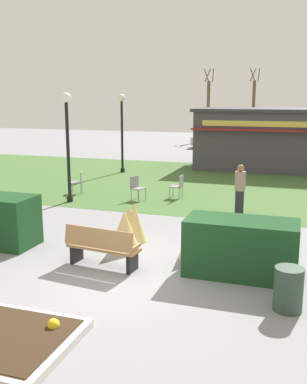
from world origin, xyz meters
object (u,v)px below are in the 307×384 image
(lamppost_mid, at_px, (67,134))
(tree_left_bg, at_px, (253,109))
(cafe_chair_west, at_px, (136,186))
(cafe_chair_center, at_px, (79,181))
(park_bench, at_px, (102,247))
(cafe_chair_east, at_px, (178,185))
(trash_bin, at_px, (288,289))
(parked_car_west_slot, at_px, (219,140))
(tree_right_bg, at_px, (208,109))
(lamppost_far, at_px, (122,123))
(person_strolling, at_px, (240,190))
(food_kiosk, at_px, (292,139))

(lamppost_mid, xyz_separation_m, tree_left_bg, (3.72, 27.05, 0.30))
(lamppost_mid, bearing_deg, cafe_chair_west, 24.93)
(lamppost_mid, distance_m, cafe_chair_center, 2.43)
(park_bench, distance_m, cafe_chair_east, 7.39)
(trash_bin, bearing_deg, cafe_chair_east, 117.40)
(trash_bin, bearing_deg, parked_car_west_slot, 102.71)
(tree_right_bg, bearing_deg, lamppost_far, -91.93)
(person_strolling, height_order, tree_left_bg, tree_left_bg)
(cafe_chair_west, bearing_deg, parked_car_west_slot, 90.52)
(park_bench, xyz_separation_m, trash_bin, (4.04, -0.85, -0.08))
(trash_bin, xyz_separation_m, cafe_chair_west, (-5.68, 7.46, 0.13))
(food_kiosk, height_order, cafe_chair_west, food_kiosk)
(lamppost_far, distance_m, food_kiosk, 9.15)
(cafe_chair_center, bearing_deg, lamppost_far, 93.51)
(cafe_chair_center, bearing_deg, cafe_chair_east, 6.00)
(food_kiosk, bearing_deg, park_bench, -102.57)
(cafe_chair_center, height_order, parked_car_west_slot, parked_car_west_slot)
(food_kiosk, height_order, cafe_chair_east, food_kiosk)
(lamppost_far, height_order, parked_car_west_slot, lamppost_far)
(cafe_chair_east, height_order, tree_left_bg, tree_left_bg)
(food_kiosk, distance_m, person_strolling, 11.00)
(cafe_chair_east, distance_m, person_strolling, 3.22)
(cafe_chair_center, bearing_deg, tree_left_bg, 80.98)
(food_kiosk, relative_size, tree_right_bg, 1.61)
(lamppost_mid, height_order, lamppost_far, same)
(food_kiosk, relative_size, cafe_chair_center, 11.36)
(person_strolling, height_order, tree_right_bg, tree_right_bg)
(park_bench, xyz_separation_m, lamppost_mid, (-3.87, 5.58, 2.01))
(lamppost_mid, distance_m, tree_left_bg, 27.31)
(person_strolling, xyz_separation_m, parked_car_west_slot, (-4.13, 19.61, -0.22))
(trash_bin, xyz_separation_m, parked_car_west_slot, (-5.84, 25.91, 0.24))
(trash_bin, distance_m, cafe_chair_east, 9.27)
(tree_left_bg, bearing_deg, person_strolling, -84.79)
(parked_car_west_slot, relative_size, tree_right_bg, 0.69)
(cafe_chair_west, relative_size, cafe_chair_east, 1.00)
(lamppost_mid, distance_m, food_kiosk, 13.16)
(tree_right_bg, bearing_deg, cafe_chair_east, -81.11)
(cafe_chair_center, distance_m, tree_left_bg, 26.08)
(trash_bin, xyz_separation_m, tree_left_bg, (-4.19, 33.47, 2.39))
(food_kiosk, bearing_deg, lamppost_mid, -124.91)
(cafe_chair_east, xyz_separation_m, tree_right_bg, (-3.70, 23.67, 2.24))
(lamppost_mid, relative_size, cafe_chair_center, 4.43)
(lamppost_far, xyz_separation_m, trash_bin, (8.60, -13.23, -2.09))
(lamppost_far, xyz_separation_m, parked_car_west_slot, (2.75, 12.68, -1.85))
(lamppost_far, xyz_separation_m, cafe_chair_east, (4.33, -5.00, -1.97))
(cafe_chair_west, bearing_deg, cafe_chair_center, 172.31)
(trash_bin, relative_size, cafe_chair_west, 0.90)
(food_kiosk, relative_size, tree_left_bg, 1.60)
(lamppost_far, relative_size, food_kiosk, 0.39)
(park_bench, xyz_separation_m, person_strolling, (2.33, 5.46, 0.38))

